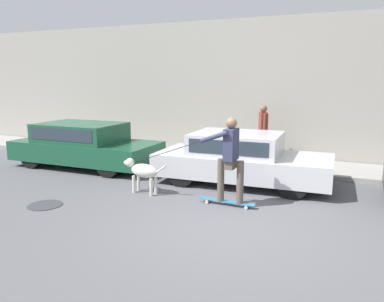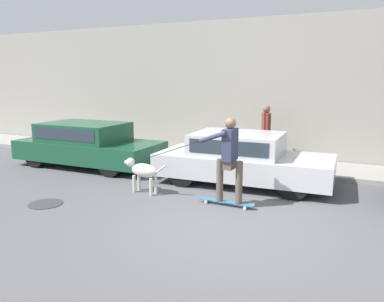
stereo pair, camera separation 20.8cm
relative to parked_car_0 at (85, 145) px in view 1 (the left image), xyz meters
The scene contains 9 objects.
ground_plane 5.90m from the parked_car_0, 27.47° to the right, with size 36.00×36.00×0.00m, color #545459.
back_wall 6.27m from the parked_car_0, 31.06° to the left, with size 32.00×0.30×4.31m.
sidewalk_curb 5.62m from the parked_car_0, 21.31° to the left, with size 30.00×1.87×0.12m.
parked_car_0 is the anchor object (origin of this frame).
parked_car_1 4.62m from the parked_car_0, ahead, with size 4.14×1.89×1.22m.
dog 3.28m from the parked_car_0, 29.45° to the right, with size 1.14×0.40×0.75m.
skateboarder 5.17m from the parked_car_0, 19.24° to the right, with size 2.90×0.57×1.76m.
pedestrian_with_bag 5.15m from the parked_car_0, 24.68° to the left, with size 0.37×0.63×1.64m.
manhole_cover 3.50m from the parked_car_0, 64.64° to the right, with size 0.67×0.67×0.01m.
Camera 1 is at (1.74, -5.83, 2.46)m, focal length 35.00 mm.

